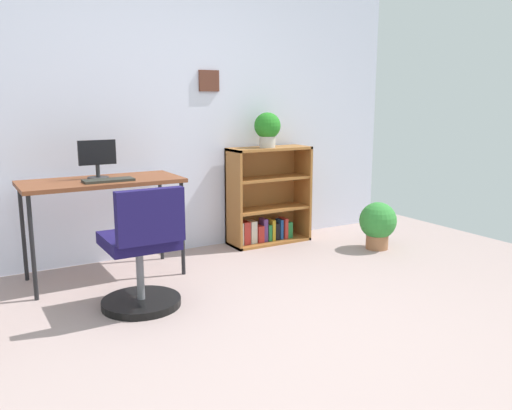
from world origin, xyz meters
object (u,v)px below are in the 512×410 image
at_px(monitor, 97,158).
at_px(keyboard, 108,180).
at_px(potted_plant_floor, 378,223).
at_px(office_chair, 142,257).
at_px(potted_plant_on_shelf, 267,128).
at_px(bookshelf_low, 266,201).
at_px(desk, 102,188).

height_order(monitor, keyboard, monitor).
relative_size(monitor, potted_plant_floor, 0.67).
relative_size(office_chair, potted_plant_on_shelf, 2.57).
height_order(office_chair, bookshelf_low, bookshelf_low).
bearing_deg(monitor, office_chair, -86.57).
bearing_deg(potted_plant_floor, bookshelf_low, 135.93).
bearing_deg(bookshelf_low, office_chair, -146.40).
relative_size(potted_plant_on_shelf, potted_plant_floor, 0.74).
bearing_deg(potted_plant_on_shelf, monitor, -174.29).
height_order(keyboard, potted_plant_floor, keyboard).
xyz_separation_m(keyboard, potted_plant_floor, (2.33, -0.34, -0.53)).
bearing_deg(desk, keyboard, -79.15).
height_order(keyboard, office_chair, office_chair).
xyz_separation_m(office_chair, potted_plant_on_shelf, (1.54, 0.98, 0.74)).
distance_m(potted_plant_on_shelf, potted_plant_floor, 1.33).
relative_size(bookshelf_low, potted_plant_on_shelf, 2.84).
xyz_separation_m(keyboard, bookshelf_low, (1.58, 0.39, -0.37)).
relative_size(desk, bookshelf_low, 1.28).
height_order(desk, potted_plant_floor, desk).
bearing_deg(potted_plant_floor, potted_plant_on_shelf, 139.00).
bearing_deg(keyboard, bookshelf_low, 13.90).
bearing_deg(bookshelf_low, monitor, -172.38).
relative_size(desk, keyboard, 3.24).
bearing_deg(desk, potted_plant_on_shelf, 7.80).
bearing_deg(potted_plant_on_shelf, bookshelf_low, 69.92).
distance_m(keyboard, potted_plant_floor, 2.41).
relative_size(bookshelf_low, potted_plant_floor, 2.11).
xyz_separation_m(keyboard, office_chair, (0.02, -0.64, -0.42)).
bearing_deg(potted_plant_floor, desk, 169.08).
bearing_deg(keyboard, potted_plant_on_shelf, 12.12).
bearing_deg(potted_plant_floor, keyboard, 171.80).
distance_m(office_chair, potted_plant_on_shelf, 1.97).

